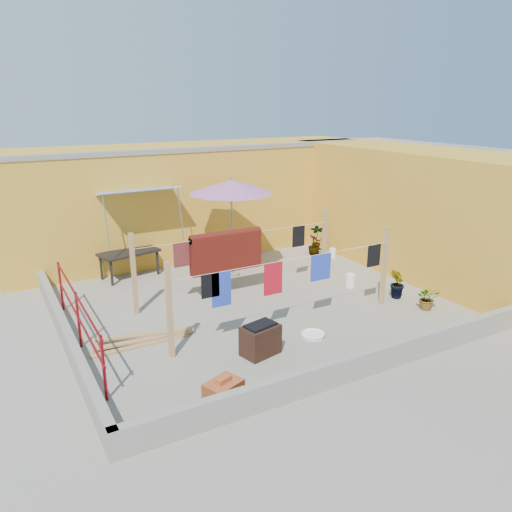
# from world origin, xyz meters

# --- Properties ---
(ground) EXTENTS (80.00, 80.00, 0.00)m
(ground) POSITION_xyz_m (0.00, 0.00, 0.00)
(ground) COLOR #9E998E
(ground) RESTS_ON ground
(wall_back) EXTENTS (11.00, 3.27, 3.21)m
(wall_back) POSITION_xyz_m (0.50, 4.69, 1.61)
(wall_back) COLOR gold
(wall_back) RESTS_ON ground
(wall_right) EXTENTS (2.40, 9.00, 3.20)m
(wall_right) POSITION_xyz_m (5.20, 0.00, 1.60)
(wall_right) COLOR gold
(wall_right) RESTS_ON ground
(parapet_front) EXTENTS (8.30, 0.16, 0.44)m
(parapet_front) POSITION_xyz_m (0.00, -3.58, 0.22)
(parapet_front) COLOR gray
(parapet_front) RESTS_ON ground
(parapet_left) EXTENTS (0.16, 7.30, 0.44)m
(parapet_left) POSITION_xyz_m (-4.08, 0.00, 0.22)
(parapet_left) COLOR gray
(parapet_left) RESTS_ON ground
(red_railing) EXTENTS (0.05, 4.20, 1.10)m
(red_railing) POSITION_xyz_m (-3.85, -0.20, 0.72)
(red_railing) COLOR maroon
(red_railing) RESTS_ON ground
(clothesline_rig) EXTENTS (5.09, 2.35, 1.80)m
(clothesline_rig) POSITION_xyz_m (-0.26, 0.53, 1.05)
(clothesline_rig) COLOR tan
(clothesline_rig) RESTS_ON ground
(patio_umbrella) EXTENTS (2.60, 2.60, 2.60)m
(patio_umbrella) POSITION_xyz_m (0.46, 2.05, 2.33)
(patio_umbrella) COLOR gray
(patio_umbrella) RESTS_ON ground
(outdoor_table) EXTENTS (1.61, 1.03, 0.70)m
(outdoor_table) POSITION_xyz_m (-1.96, 3.20, 0.63)
(outdoor_table) COLOR black
(outdoor_table) RESTS_ON ground
(brick_stack) EXTENTS (0.64, 0.56, 0.47)m
(brick_stack) POSITION_xyz_m (-2.33, -3.20, 0.20)
(brick_stack) COLOR #AF4F28
(brick_stack) RESTS_ON ground
(lumber_pile) EXTENTS (2.02, 0.58, 0.12)m
(lumber_pile) POSITION_xyz_m (-2.77, -0.61, 0.06)
(lumber_pile) COLOR tan
(lumber_pile) RESTS_ON ground
(brazier) EXTENTS (0.75, 0.58, 0.60)m
(brazier) POSITION_xyz_m (-1.06, -2.09, 0.29)
(brazier) COLOR #311B13
(brazier) RESTS_ON ground
(white_basin) EXTENTS (0.47, 0.47, 0.08)m
(white_basin) POSITION_xyz_m (0.19, -1.98, 0.04)
(white_basin) COLOR white
(white_basin) RESTS_ON ground
(water_jug_a) EXTENTS (0.24, 0.24, 0.37)m
(water_jug_a) POSITION_xyz_m (2.59, -0.19, 0.16)
(water_jug_a) COLOR white
(water_jug_a) RESTS_ON ground
(water_jug_b) EXTENTS (0.20, 0.20, 0.31)m
(water_jug_b) POSITION_xyz_m (3.70, 1.97, 0.14)
(water_jug_b) COLOR white
(water_jug_b) RESTS_ON ground
(green_hose) EXTENTS (0.49, 0.49, 0.07)m
(green_hose) POSITION_xyz_m (3.70, 2.64, 0.03)
(green_hose) COLOR #197326
(green_hose) RESTS_ON ground
(plant_back_a) EXTENTS (0.81, 0.75, 0.74)m
(plant_back_a) POSITION_xyz_m (0.24, 3.20, 0.37)
(plant_back_a) COLOR #1B5A19
(plant_back_a) RESTS_ON ground
(plant_back_b) EXTENTS (0.37, 0.37, 0.61)m
(plant_back_b) POSITION_xyz_m (3.38, 2.47, 0.31)
(plant_back_b) COLOR #1B5A19
(plant_back_b) RESTS_ON ground
(plant_right_a) EXTENTS (0.53, 0.51, 0.84)m
(plant_right_a) POSITION_xyz_m (3.70, 2.77, 0.42)
(plant_right_a) COLOR #1B5A19
(plant_right_a) RESTS_ON ground
(plant_right_b) EXTENTS (0.49, 0.51, 0.73)m
(plant_right_b) POSITION_xyz_m (3.05, -1.32, 0.37)
(plant_right_b) COLOR #1B5A19
(plant_right_b) RESTS_ON ground
(plant_right_c) EXTENTS (0.63, 0.61, 0.53)m
(plant_right_c) POSITION_xyz_m (3.17, -2.11, 0.26)
(plant_right_c) COLOR #1B5A19
(plant_right_c) RESTS_ON ground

